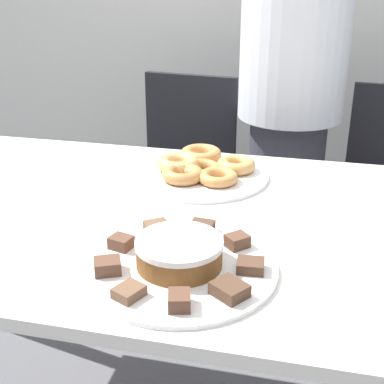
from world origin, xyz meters
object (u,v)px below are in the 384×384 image
(person_standing, at_px, (290,105))
(plate_donuts, at_px, (201,175))
(office_chair_left, at_px, (179,194))
(plate_cake, at_px, (179,267))
(frosted_cake, at_px, (179,252))

(person_standing, relative_size, plate_donuts, 4.22)
(person_standing, bearing_deg, office_chair_left, -179.69)
(plate_donuts, bearing_deg, person_standing, 71.08)
(plate_cake, relative_size, frosted_cake, 2.26)
(plate_donuts, height_order, frosted_cake, frosted_cake)
(frosted_cake, bearing_deg, plate_donuts, 97.36)
(plate_cake, distance_m, plate_donuts, 0.50)
(person_standing, relative_size, plate_cake, 4.12)
(plate_donuts, distance_m, frosted_cake, 0.50)
(person_standing, relative_size, frosted_cake, 9.31)
(person_standing, height_order, plate_donuts, person_standing)
(person_standing, distance_m, office_chair_left, 0.59)
(plate_donuts, bearing_deg, office_chair_left, 110.22)
(person_standing, distance_m, plate_cake, 1.11)
(plate_cake, xyz_separation_m, plate_donuts, (-0.06, 0.49, 0.00))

